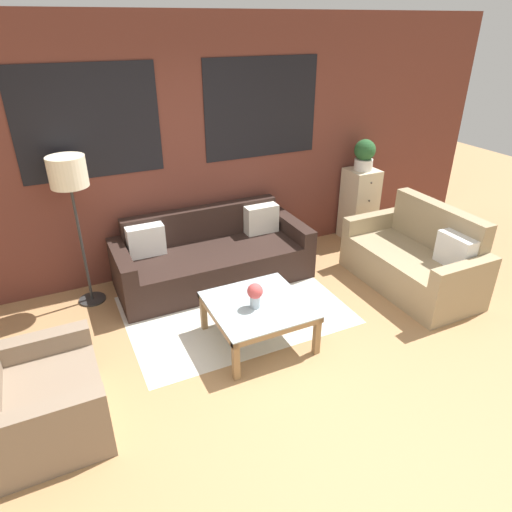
{
  "coord_description": "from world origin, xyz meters",
  "views": [
    {
      "loc": [
        -1.44,
        -2.44,
        2.7
      ],
      "look_at": [
        0.35,
        1.29,
        0.55
      ],
      "focal_mm": 32.0,
      "sensor_mm": 36.0,
      "label": 1
    }
  ],
  "objects_px": {
    "drawer_cabinet": "(359,205)",
    "settee_vintage": "(415,261)",
    "potted_plant": "(364,154)",
    "coffee_table": "(258,309)",
    "couch_dark": "(212,257)",
    "flower_vase": "(255,294)",
    "floor_lamp": "(69,179)",
    "armchair_corner": "(38,401)"
  },
  "relations": [
    {
      "from": "flower_vase",
      "to": "couch_dark",
      "type": "bearing_deg",
      "value": 86.63
    },
    {
      "from": "coffee_table",
      "to": "drawer_cabinet",
      "type": "relative_size",
      "value": 0.89
    },
    {
      "from": "armchair_corner",
      "to": "potted_plant",
      "type": "xyz_separation_m",
      "value": [
        4.11,
        1.76,
        0.89
      ]
    },
    {
      "from": "couch_dark",
      "to": "flower_vase",
      "type": "distance_m",
      "value": 1.33
    },
    {
      "from": "couch_dark",
      "to": "floor_lamp",
      "type": "xyz_separation_m",
      "value": [
        -1.35,
        0.13,
        1.08
      ]
    },
    {
      "from": "flower_vase",
      "to": "coffee_table",
      "type": "bearing_deg",
      "value": 36.47
    },
    {
      "from": "armchair_corner",
      "to": "floor_lamp",
      "type": "distance_m",
      "value": 2.07
    },
    {
      "from": "armchair_corner",
      "to": "flower_vase",
      "type": "bearing_deg",
      "value": 7.63
    },
    {
      "from": "armchair_corner",
      "to": "coffee_table",
      "type": "relative_size",
      "value": 1.08
    },
    {
      "from": "armchair_corner",
      "to": "drawer_cabinet",
      "type": "distance_m",
      "value": 4.48
    },
    {
      "from": "settee_vintage",
      "to": "armchair_corner",
      "type": "bearing_deg",
      "value": -173.73
    },
    {
      "from": "settee_vintage",
      "to": "coffee_table",
      "type": "xyz_separation_m",
      "value": [
        -2.02,
        -0.15,
        0.03
      ]
    },
    {
      "from": "settee_vintage",
      "to": "floor_lamp",
      "type": "bearing_deg",
      "value": 159.57
    },
    {
      "from": "potted_plant",
      "to": "flower_vase",
      "type": "bearing_deg",
      "value": -146.36
    },
    {
      "from": "potted_plant",
      "to": "flower_vase",
      "type": "distance_m",
      "value": 2.8
    },
    {
      "from": "settee_vintage",
      "to": "armchair_corner",
      "type": "xyz_separation_m",
      "value": [
        -3.9,
        -0.43,
        -0.03
      ]
    },
    {
      "from": "coffee_table",
      "to": "floor_lamp",
      "type": "relative_size",
      "value": 0.55
    },
    {
      "from": "coffee_table",
      "to": "floor_lamp",
      "type": "height_order",
      "value": "floor_lamp"
    },
    {
      "from": "couch_dark",
      "to": "armchair_corner",
      "type": "height_order",
      "value": "armchair_corner"
    },
    {
      "from": "armchair_corner",
      "to": "settee_vintage",
      "type": "bearing_deg",
      "value": 6.27
    },
    {
      "from": "floor_lamp",
      "to": "couch_dark",
      "type": "bearing_deg",
      "value": -5.5
    },
    {
      "from": "settee_vintage",
      "to": "flower_vase",
      "type": "bearing_deg",
      "value": -174.94
    },
    {
      "from": "settee_vintage",
      "to": "floor_lamp",
      "type": "distance_m",
      "value": 3.72
    },
    {
      "from": "drawer_cabinet",
      "to": "settee_vintage",
      "type": "bearing_deg",
      "value": -98.78
    },
    {
      "from": "coffee_table",
      "to": "potted_plant",
      "type": "distance_m",
      "value": 2.8
    },
    {
      "from": "armchair_corner",
      "to": "potted_plant",
      "type": "height_order",
      "value": "potted_plant"
    },
    {
      "from": "armchair_corner",
      "to": "flower_vase",
      "type": "relative_size",
      "value": 3.94
    },
    {
      "from": "flower_vase",
      "to": "armchair_corner",
      "type": "bearing_deg",
      "value": -172.37
    },
    {
      "from": "coffee_table",
      "to": "potted_plant",
      "type": "height_order",
      "value": "potted_plant"
    },
    {
      "from": "floor_lamp",
      "to": "flower_vase",
      "type": "xyz_separation_m",
      "value": [
        1.27,
        -1.43,
        -0.81
      ]
    },
    {
      "from": "couch_dark",
      "to": "drawer_cabinet",
      "type": "distance_m",
      "value": 2.22
    },
    {
      "from": "settee_vintage",
      "to": "coffee_table",
      "type": "bearing_deg",
      "value": -175.79
    },
    {
      "from": "settee_vintage",
      "to": "couch_dark",
      "type": "bearing_deg",
      "value": 150.78
    },
    {
      "from": "flower_vase",
      "to": "settee_vintage",
      "type": "bearing_deg",
      "value": 5.06
    },
    {
      "from": "armchair_corner",
      "to": "potted_plant",
      "type": "distance_m",
      "value": 4.56
    },
    {
      "from": "drawer_cabinet",
      "to": "potted_plant",
      "type": "xyz_separation_m",
      "value": [
        0.0,
        0.0,
        0.69
      ]
    },
    {
      "from": "drawer_cabinet",
      "to": "coffee_table",
      "type": "bearing_deg",
      "value": -146.42
    },
    {
      "from": "drawer_cabinet",
      "to": "potted_plant",
      "type": "distance_m",
      "value": 0.69
    },
    {
      "from": "couch_dark",
      "to": "drawer_cabinet",
      "type": "relative_size",
      "value": 2.25
    },
    {
      "from": "couch_dark",
      "to": "coffee_table",
      "type": "distance_m",
      "value": 1.27
    },
    {
      "from": "potted_plant",
      "to": "floor_lamp",
      "type": "bearing_deg",
      "value": -178.61
    },
    {
      "from": "floor_lamp",
      "to": "settee_vintage",
      "type": "bearing_deg",
      "value": -20.43
    }
  ]
}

